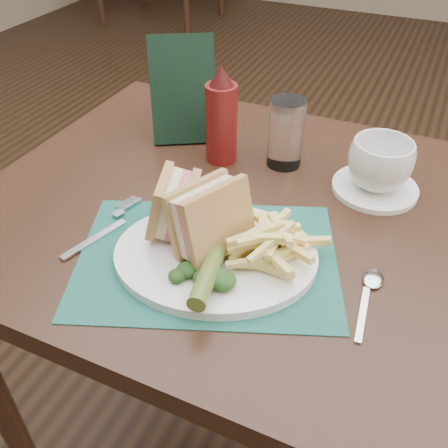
% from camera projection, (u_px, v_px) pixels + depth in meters
% --- Properties ---
extents(floor, '(7.00, 7.00, 0.00)m').
position_uv_depth(floor, '(294.00, 303.00, 1.68)').
color(floor, black).
rests_on(floor, ground).
extents(wall_back, '(6.00, 0.00, 6.00)m').
position_uv_depth(wall_back, '(424.00, 20.00, 4.18)').
color(wall_back, gray).
rests_on(wall_back, ground).
extents(table_main, '(0.90, 0.75, 0.75)m').
position_uv_depth(table_main, '(237.00, 342.00, 1.09)').
color(table_main, black).
rests_on(table_main, ground).
extents(placemat, '(0.46, 0.39, 0.00)m').
position_uv_depth(placemat, '(207.00, 258.00, 0.74)').
color(placemat, '#1B574C').
rests_on(placemat, table_main).
extents(plate, '(0.36, 0.32, 0.01)m').
position_uv_depth(plate, '(216.00, 255.00, 0.74)').
color(plate, white).
rests_on(plate, placemat).
extents(sandwich_half_a, '(0.10, 0.11, 0.09)m').
position_uv_depth(sandwich_half_a, '(160.00, 203.00, 0.75)').
color(sandwich_half_a, tan).
rests_on(sandwich_half_a, plate).
extents(sandwich_half_b, '(0.12, 0.13, 0.11)m').
position_uv_depth(sandwich_half_b, '(201.00, 211.00, 0.72)').
color(sandwich_half_b, tan).
rests_on(sandwich_half_b, plate).
extents(kale_garnish, '(0.11, 0.08, 0.03)m').
position_uv_depth(kale_garnish, '(202.00, 271.00, 0.68)').
color(kale_garnish, '#183914').
rests_on(kale_garnish, plate).
extents(pickle_spear, '(0.05, 0.12, 0.03)m').
position_uv_depth(pickle_spear, '(208.00, 274.00, 0.66)').
color(pickle_spear, '#486124').
rests_on(pickle_spear, plate).
extents(fries_pile, '(0.18, 0.20, 0.06)m').
position_uv_depth(fries_pile, '(269.00, 241.00, 0.70)').
color(fries_pile, '#F8E17C').
rests_on(fries_pile, plate).
extents(fork, '(0.08, 0.17, 0.01)m').
position_uv_depth(fork, '(105.00, 226.00, 0.79)').
color(fork, silver).
rests_on(fork, placemat).
extents(spoon, '(0.05, 0.15, 0.01)m').
position_uv_depth(spoon, '(367.00, 300.00, 0.67)').
color(spoon, silver).
rests_on(spoon, table_main).
extents(saucer, '(0.20, 0.20, 0.01)m').
position_uv_depth(saucer, '(375.00, 188.00, 0.88)').
color(saucer, white).
rests_on(saucer, table_main).
extents(coffee_cup, '(0.16, 0.16, 0.09)m').
position_uv_depth(coffee_cup, '(380.00, 164.00, 0.85)').
color(coffee_cup, white).
rests_on(coffee_cup, saucer).
extents(drinking_glass, '(0.07, 0.07, 0.13)m').
position_uv_depth(drinking_glass, '(286.00, 133.00, 0.92)').
color(drinking_glass, white).
rests_on(drinking_glass, table_main).
extents(ketchup_bottle, '(0.07, 0.07, 0.19)m').
position_uv_depth(ketchup_bottle, '(221.00, 115.00, 0.91)').
color(ketchup_bottle, '#5F1110').
rests_on(ketchup_bottle, table_main).
extents(check_presenter, '(0.15, 0.13, 0.20)m').
position_uv_depth(check_presenter, '(183.00, 90.00, 0.98)').
color(check_presenter, black).
rests_on(check_presenter, table_main).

